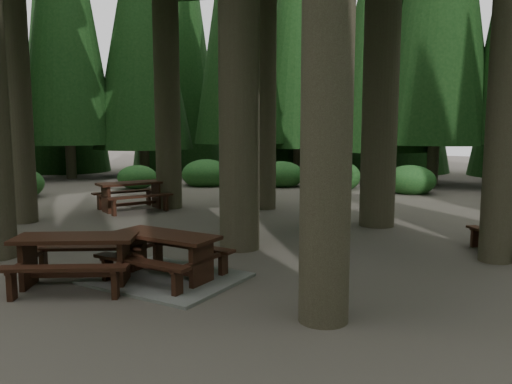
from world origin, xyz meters
The scene contains 5 objects.
ground centered at (0.00, 0.00, 0.00)m, with size 80.00×80.00×0.00m, color #585147.
picnic_table_a centered at (1.03, -2.29, 0.27)m, with size 2.41×2.01×0.79m.
picnic_table_b centered at (-4.80, 2.47, 0.58)m, with size 2.30×2.51×0.88m.
picnic_table_e centered at (0.03, -3.31, 0.54)m, with size 2.43×2.34×0.82m.
shrub_ring centered at (0.70, 0.75, 0.40)m, with size 23.86×24.64×1.49m.
Camera 1 is at (6.67, -8.32, 2.53)m, focal length 35.00 mm.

